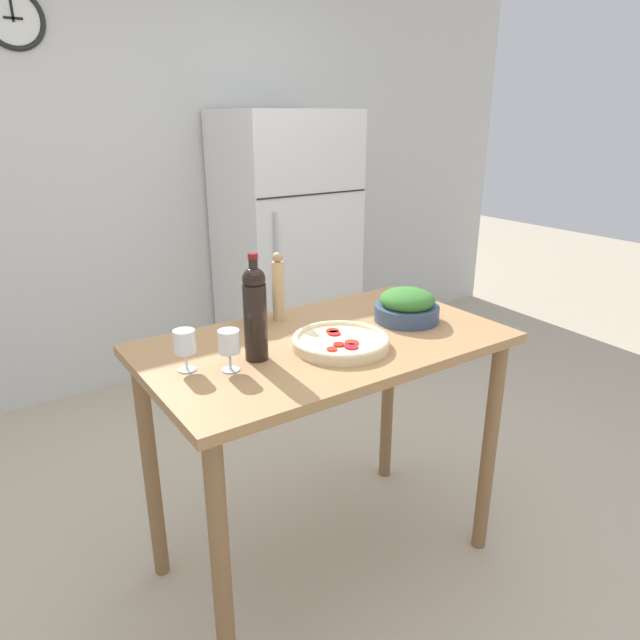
# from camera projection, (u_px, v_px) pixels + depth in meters

# --- Properties ---
(ground_plane) EXTENTS (14.00, 14.00, 0.00)m
(ground_plane) POSITION_uv_depth(u_px,v_px,m) (325.00, 557.00, 2.30)
(ground_plane) COLOR #BCAD93
(wall_back) EXTENTS (6.40, 0.08, 2.60)m
(wall_back) POSITION_uv_depth(u_px,v_px,m) (131.00, 180.00, 3.48)
(wall_back) COLOR silver
(wall_back) RESTS_ON ground_plane
(refrigerator) EXTENTS (0.78, 0.70, 1.71)m
(refrigerator) POSITION_uv_depth(u_px,v_px,m) (286.00, 246.00, 3.78)
(refrigerator) COLOR silver
(refrigerator) RESTS_ON ground_plane
(prep_counter) EXTENTS (1.25, 0.72, 0.95)m
(prep_counter) POSITION_uv_depth(u_px,v_px,m) (326.00, 377.00, 2.03)
(prep_counter) COLOR #A87A4C
(prep_counter) RESTS_ON ground_plane
(wine_bottle) EXTENTS (0.07, 0.07, 0.34)m
(wine_bottle) POSITION_uv_depth(u_px,v_px,m) (255.00, 311.00, 1.77)
(wine_bottle) COLOR black
(wine_bottle) RESTS_ON prep_counter
(wine_glass_near) EXTENTS (0.07, 0.07, 0.13)m
(wine_glass_near) POSITION_uv_depth(u_px,v_px,m) (229.00, 344.00, 1.71)
(wine_glass_near) COLOR silver
(wine_glass_near) RESTS_ON prep_counter
(wine_glass_far) EXTENTS (0.07, 0.07, 0.13)m
(wine_glass_far) POSITION_uv_depth(u_px,v_px,m) (185.00, 343.00, 1.71)
(wine_glass_far) COLOR silver
(wine_glass_far) RESTS_ON prep_counter
(pepper_mill) EXTENTS (0.04, 0.04, 0.26)m
(pepper_mill) POSITION_uv_depth(u_px,v_px,m) (278.00, 288.00, 2.12)
(pepper_mill) COLOR tan
(pepper_mill) RESTS_ON prep_counter
(salad_bowl) EXTENTS (0.24, 0.24, 0.12)m
(salad_bowl) POSITION_uv_depth(u_px,v_px,m) (407.00, 306.00, 2.14)
(salad_bowl) COLOR #384C6B
(salad_bowl) RESTS_ON prep_counter
(homemade_pizza) EXTENTS (0.33, 0.33, 0.04)m
(homemade_pizza) POSITION_uv_depth(u_px,v_px,m) (341.00, 341.00, 1.91)
(homemade_pizza) COLOR beige
(homemade_pizza) RESTS_ON prep_counter
(salt_canister) EXTENTS (0.08, 0.08, 0.13)m
(salt_canister) POSITION_uv_depth(u_px,v_px,m) (254.00, 307.00, 2.11)
(salt_canister) COLOR #284CA3
(salt_canister) RESTS_ON prep_counter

